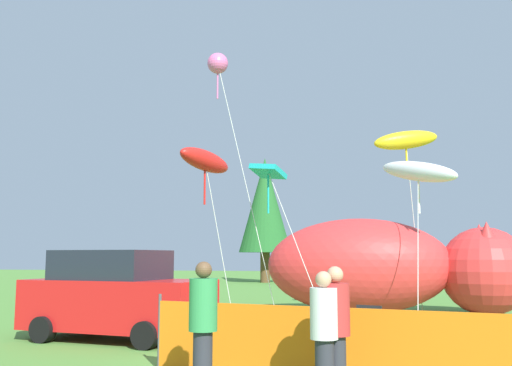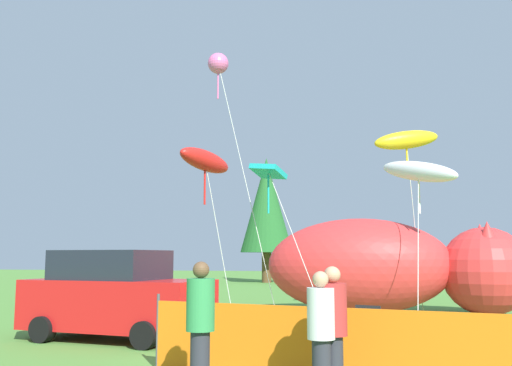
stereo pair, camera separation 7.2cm
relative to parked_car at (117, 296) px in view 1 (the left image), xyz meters
The scene contains 14 objects.
ground_plane 3.68m from the parked_car, ahead, with size 120.00×120.00×0.00m, color #548C38.
parked_car is the anchor object (origin of this frame).
folding_chair 5.65m from the parked_car, ahead, with size 0.71×0.71×0.90m.
inflatable_cat 9.36m from the parked_car, 49.72° to the left, with size 8.38×3.47×3.08m.
safety_fence 6.34m from the parked_car, 33.94° to the right, with size 6.15×1.34×1.22m.
spectator_in_red_shirt 5.64m from the parked_car, 52.21° to the right, with size 0.39×0.39×1.78m.
spectator_in_blue_shirt 6.77m from the parked_car, 39.40° to the right, with size 0.37×0.37×1.72m.
spectator_in_grey_shirt 6.77m from the parked_car, 41.18° to the right, with size 0.36×0.36×1.66m.
kite_white_ghost 9.83m from the parked_car, 40.59° to the left, with size 2.49×3.88×5.11m.
kite_teal_diamond 6.57m from the parked_car, 63.66° to the left, with size 2.42×1.69×4.68m.
kite_red_lizard 5.38m from the parked_car, 78.05° to the left, with size 1.45×2.31×5.06m.
kite_pink_octopus 10.30m from the parked_car, 87.54° to the left, with size 2.63×1.21×9.07m.
kite_yellow_hero 10.92m from the parked_car, 47.05° to the left, with size 2.41×1.51×6.18m.
horizon_tree_west 28.61m from the parked_car, 94.78° to the left, with size 3.75×3.75×8.96m.
Camera 1 is at (2.35, -11.44, 1.85)m, focal length 40.00 mm.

